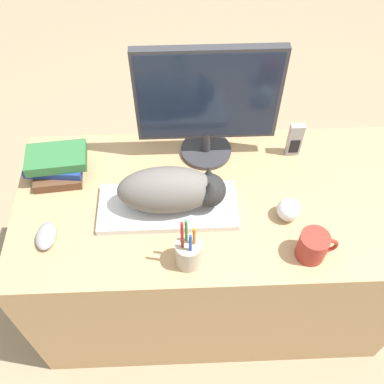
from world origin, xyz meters
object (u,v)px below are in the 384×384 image
Objects in this scene: cat at (174,190)px; monitor at (208,101)px; keyboard at (168,207)px; computer_mouse at (46,236)px; phone at (295,140)px; book_stack at (57,164)px; baseball at (289,210)px; coffee_mug at (313,246)px; pen_cup at (188,253)px.

cat is 0.31m from monitor.
keyboard is 0.39m from computer_mouse.
phone is (0.42, 0.23, -0.03)m from cat.
book_stack is (-0.37, 0.17, 0.04)m from keyboard.
baseball is at bearing 4.14° from computer_mouse.
keyboard is 0.39m from baseball.
baseball reaches higher than computer_mouse.
monitor reaches higher than phone.
monitor is 0.35m from phone.
baseball is (0.38, -0.04, 0.03)m from keyboard.
coffee_mug reaches higher than computer_mouse.
keyboard is 3.30× the size of phone.
phone is at bearing 87.68° from coffee_mug.
keyboard is 2.07× the size of book_stack.
pen_cup is 1.00× the size of book_stack.
keyboard is at bearing 173.51° from baseball.
keyboard is 0.51m from phone.
pen_cup reaches higher than computer_mouse.
book_stack is at bearing 156.20° from coffee_mug.
monitor is at bearing 79.95° from pen_cup.
phone reaches higher than book_stack.
pen_cup is 0.58m from phone.
pen_cup reaches higher than phone.
monitor is at bearing 177.14° from phone.
coffee_mug is 0.90× the size of phone.
baseball is (0.24, -0.29, -0.20)m from monitor.
pen_cup is at bearing -178.37° from coffee_mug.
coffee_mug is at bearing 1.63° from pen_cup.
computer_mouse is 0.75× the size of phone.
phone is at bearing 47.92° from pen_cup.
monitor is 0.66m from computer_mouse.
computer_mouse is (-0.51, -0.35, -0.22)m from monitor.
pen_cup is 0.57m from book_stack.
phone is (0.45, 0.23, 0.05)m from keyboard.
coffee_mug is 0.56× the size of pen_cup.
keyboard is 0.47m from coffee_mug.
keyboard is 0.96× the size of monitor.
phone reaches higher than keyboard.
baseball is at bearing -103.03° from phone.
computer_mouse is at bearing -158.10° from phone.
coffee_mug reaches higher than baseball.
phone reaches higher than coffee_mug.
cat is 2.50× the size of phone.
pen_cup is 0.36m from baseball.
monitor is at bearing 33.93° from computer_mouse.
monitor is 2.15× the size of pen_cup.
baseball is at bearing 25.28° from pen_cup.
cat reaches higher than computer_mouse.
book_stack is at bearing -175.59° from phone.
book_stack is at bearing 139.92° from pen_cup.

